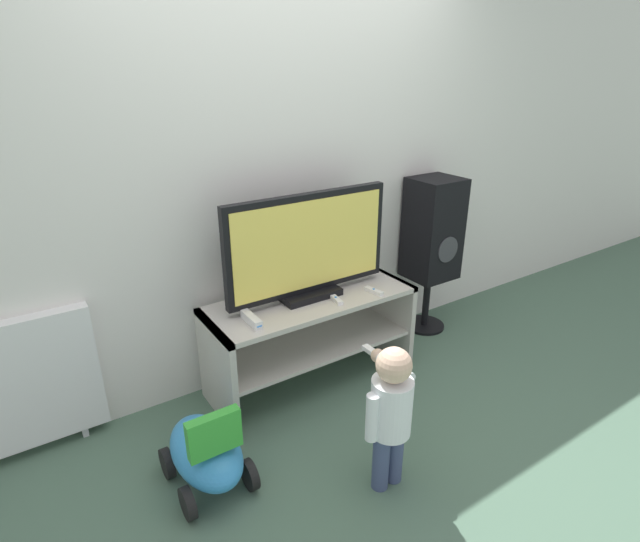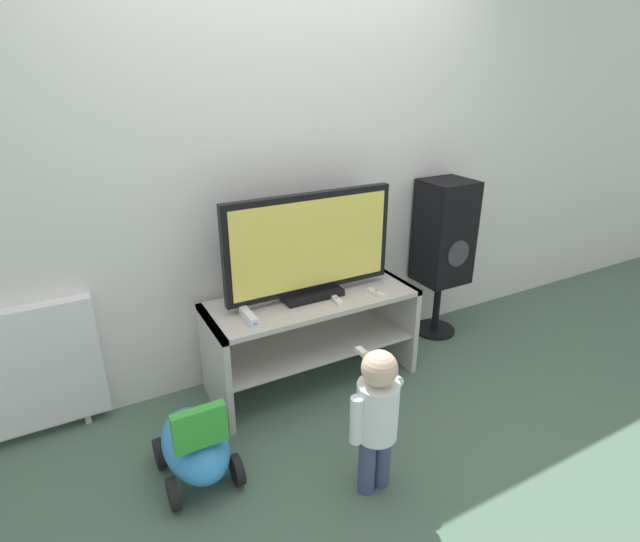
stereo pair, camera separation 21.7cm
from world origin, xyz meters
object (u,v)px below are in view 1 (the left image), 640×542
at_px(remote_secondary, 336,299).
at_px(radiator, 2,391).
at_px(game_console, 252,319).
at_px(child, 390,406).
at_px(speaker_tower, 432,232).
at_px(remote_primary, 374,291).
at_px(ride_on_toy, 206,452).
at_px(television, 308,248).

bearing_deg(remote_secondary, radiator, 167.66).
bearing_deg(game_console, child, -70.46).
relative_size(game_console, speaker_tower, 0.16).
bearing_deg(remote_primary, ride_on_toy, -166.88).
bearing_deg(remote_primary, television, 153.84).
bearing_deg(speaker_tower, ride_on_toy, -164.24).
height_order(child, radiator, radiator).
xyz_separation_m(remote_secondary, ride_on_toy, (-0.95, -0.31, -0.41)).
bearing_deg(radiator, remote_secondary, -12.34).
bearing_deg(remote_secondary, remote_primary, -7.58).
distance_m(remote_secondary, speaker_tower, 1.04).
distance_m(game_console, radiator, 1.23).
height_order(speaker_tower, radiator, speaker_tower).
bearing_deg(ride_on_toy, remote_primary, 13.12).
relative_size(television, game_console, 5.57).
distance_m(game_console, remote_secondary, 0.53).
xyz_separation_m(television, speaker_tower, (1.09, 0.10, -0.13)).
bearing_deg(child, remote_secondary, 72.44).
bearing_deg(television, ride_on_toy, -152.05).
bearing_deg(remote_primary, remote_secondary, 172.42).
height_order(television, remote_primary, television).
distance_m(remote_primary, ride_on_toy, 1.30).
xyz_separation_m(speaker_tower, radiator, (-2.68, 0.13, -0.35)).
xyz_separation_m(television, child, (-0.15, -0.91, -0.45)).
bearing_deg(television, child, -99.23).
xyz_separation_m(remote_primary, speaker_tower, (0.74, 0.27, 0.16)).
relative_size(ride_on_toy, radiator, 0.60).
bearing_deg(radiator, game_console, -16.51).
distance_m(television, remote_secondary, 0.34).
xyz_separation_m(remote_primary, radiator, (-1.94, 0.40, -0.19)).
bearing_deg(child, remote_primary, 55.94).
bearing_deg(child, television, 80.77).
bearing_deg(child, ride_on_toy, 147.11).
bearing_deg(ride_on_toy, speaker_tower, 15.76).
height_order(remote_secondary, child, child).
distance_m(child, radiator, 1.84).
height_order(remote_primary, ride_on_toy, remote_primary).
xyz_separation_m(game_console, child, (0.28, -0.80, -0.17)).
height_order(speaker_tower, ride_on_toy, speaker_tower).
relative_size(remote_primary, child, 0.18).
bearing_deg(television, game_console, -165.24).
bearing_deg(speaker_tower, remote_secondary, -166.75).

